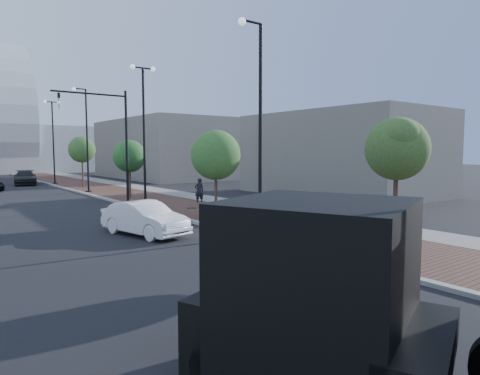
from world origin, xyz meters
TOP-DOWN VIEW (x-y plane):
  - sidewalk at (3.50, 40.00)m, footprint 7.00×140.00m
  - concrete_strip at (6.20, 40.00)m, footprint 2.40×140.00m
  - curb at (0.00, 40.00)m, footprint 0.30×140.00m
  - white_sedan at (-3.37, 13.29)m, footprint 2.60×4.82m
  - dark_car_far at (-2.10, 47.67)m, footprint 3.08×5.74m
  - pedestrian at (4.51, 21.53)m, footprint 0.75×0.58m
  - streetlight_1 at (0.49, 10.00)m, footprint 1.44×0.56m
  - streetlight_2 at (0.60, 22.00)m, footprint 1.72×0.56m
  - streetlight_3 at (0.49, 34.00)m, footprint 1.44×0.56m
  - streetlight_4 at (0.60, 46.00)m, footprint 1.72×0.56m
  - traffic_mast at (-0.30, 25.00)m, footprint 5.09×0.20m
  - tree_0 at (1.65, 4.02)m, footprint 2.21×2.13m
  - tree_1 at (1.65, 15.02)m, footprint 2.72×2.72m
  - tree_2 at (1.65, 27.02)m, footprint 2.53×2.50m
  - tree_3 at (1.65, 39.02)m, footprint 2.61×2.60m
  - commercial_block_ne at (16.00, 50.00)m, footprint 12.00×22.00m
  - commercial_block_e at (18.00, 20.00)m, footprint 10.00×16.00m
  - utility_cover_1 at (2.40, 8.00)m, footprint 0.50×0.50m
  - utility_cover_2 at (2.40, 19.00)m, footprint 0.50×0.50m

SIDE VIEW (x-z plane):
  - sidewalk at x=3.50m, z-range 0.00..0.12m
  - concrete_strip at x=6.20m, z-range 0.00..0.13m
  - curb at x=0.00m, z-range 0.00..0.14m
  - utility_cover_1 at x=2.40m, z-range 0.12..0.14m
  - utility_cover_2 at x=2.40m, z-range 0.12..0.14m
  - white_sedan at x=-3.37m, z-range 0.00..1.51m
  - dark_car_far at x=-2.10m, z-range 0.00..1.58m
  - pedestrian at x=4.51m, z-range 0.00..1.82m
  - tree_2 at x=1.65m, z-range 1.04..5.65m
  - commercial_block_e at x=18.00m, z-range 0.00..7.00m
  - tree_1 at x=1.65m, z-range 1.08..5.97m
  - tree_0 at x=1.65m, z-range 1.37..6.26m
  - tree_3 at x=1.65m, z-range 1.28..6.46m
  - commercial_block_ne at x=16.00m, z-range 0.00..8.00m
  - streetlight_1 at x=0.49m, z-range -0.26..8.95m
  - streetlight_3 at x=0.49m, z-range -0.26..8.95m
  - streetlight_2 at x=0.60m, z-range 0.18..9.46m
  - streetlight_4 at x=0.60m, z-range 0.18..9.46m
  - traffic_mast at x=-0.30m, z-range 0.98..8.98m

